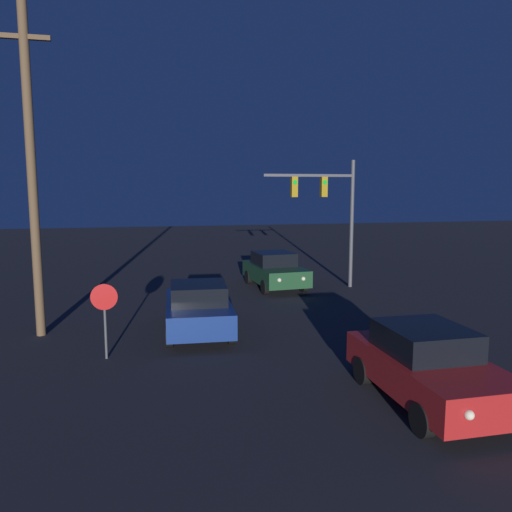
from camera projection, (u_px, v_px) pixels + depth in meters
The scene contains 6 objects.
car_near at pixel (428, 366), 10.69m from camera, with size 2.05×4.29×1.64m.
car_mid at pixel (198, 308), 15.82m from camera, with size 2.22×4.37×1.64m.
car_far at pixel (275, 270), 23.14m from camera, with size 2.27×4.39×1.64m.
traffic_signal_mast at pixel (330, 204), 22.71m from camera, with size 4.30×0.30×5.87m.
stop_sign at pixel (105, 307), 13.36m from camera, with size 0.71×0.07×2.07m.
utility_pole at pixel (32, 170), 15.04m from camera, with size 1.48×0.28×9.97m.
Camera 1 is at (-3.51, -1.30, 4.60)m, focal length 35.00 mm.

